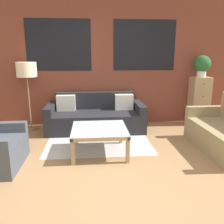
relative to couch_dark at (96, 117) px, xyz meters
name	(u,v)px	position (x,y,z in m)	size (l,w,h in m)	color
ground_plane	(112,172)	(0.18, -1.95, -0.28)	(16.00, 16.00, 0.00)	#9E754C
wall_back_brick	(102,63)	(0.18, 0.49, 1.13)	(8.40, 0.09, 2.80)	brown
rug	(99,141)	(0.03, -0.71, -0.28)	(1.92, 1.52, 0.00)	#BCB7B2
couch_dark	(96,117)	(0.00, 0.00, 0.00)	(2.06, 0.88, 0.78)	#232328
coffee_table	(99,132)	(0.03, -1.28, 0.09)	(0.90, 0.90, 0.44)	silver
floor_lamp	(27,72)	(-1.42, 0.14, 0.97)	(0.42, 0.42, 1.45)	olive
drawer_cabinet	(199,101)	(2.41, 0.23, 0.27)	(0.42, 0.38, 1.10)	tan
potted_plant	(202,65)	(2.41, 0.23, 1.10)	(0.38, 0.38, 0.48)	silver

